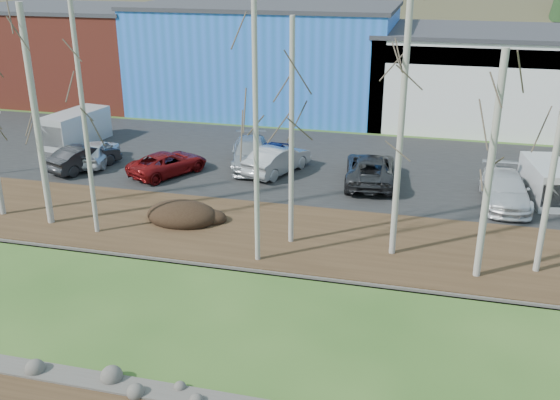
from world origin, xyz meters
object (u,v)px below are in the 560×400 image
(car_4, at_px, (268,157))
(car_5, at_px, (277,160))
(car_6, at_px, (370,169))
(van_grey, at_px, (74,128))
(car_7, at_px, (505,189))
(car_2, at_px, (168,163))
(car_1, at_px, (84,157))
(car_3, at_px, (251,153))
(van_white, at_px, (548,183))
(car_0, at_px, (97,152))

(car_4, xyz_separation_m, car_5, (0.69, -0.38, 0.04))
(car_5, relative_size, car_6, 0.84)
(car_5, xyz_separation_m, van_grey, (-14.51, 2.38, 0.27))
(car_7, bearing_deg, car_4, 167.37)
(car_2, height_order, car_5, car_5)
(car_1, relative_size, car_7, 0.83)
(van_grey, bearing_deg, car_6, 1.12)
(car_5, bearing_deg, van_grey, 11.09)
(car_4, distance_m, car_6, 6.11)
(car_6, height_order, van_grey, van_grey)
(car_5, distance_m, van_grey, 14.70)
(car_3, distance_m, van_white, 16.35)
(car_6, bearing_deg, van_grey, -13.99)
(car_5, relative_size, van_white, 1.06)
(car_5, height_order, van_white, van_white)
(car_0, height_order, car_5, car_5)
(car_0, height_order, car_4, car_4)
(car_4, distance_m, car_7, 13.18)
(car_5, distance_m, car_6, 5.39)
(car_6, xyz_separation_m, van_white, (9.07, -0.35, 0.15))
(car_2, distance_m, car_4, 5.74)
(car_1, bearing_deg, van_grey, -32.34)
(car_4, relative_size, van_grey, 0.86)
(car_0, xyz_separation_m, car_4, (10.25, 1.40, 0.01))
(car_3, distance_m, car_6, 7.30)
(car_3, distance_m, car_5, 1.99)
(car_6, xyz_separation_m, car_7, (6.93, -1.46, -0.02))
(van_white, distance_m, van_grey, 29.12)
(car_1, relative_size, car_4, 1.01)
(car_2, height_order, van_white, van_white)
(car_4, bearing_deg, car_2, -152.81)
(van_white, bearing_deg, car_0, 171.83)
(car_4, distance_m, van_grey, 13.96)
(car_5, distance_m, car_7, 12.44)
(car_7, relative_size, van_grey, 1.05)
(car_0, bearing_deg, car_4, 178.42)
(car_1, distance_m, van_white, 25.62)
(car_6, distance_m, van_grey, 20.07)
(car_1, xyz_separation_m, car_2, (5.13, 0.36, -0.07))
(car_1, height_order, van_grey, van_grey)
(car_1, bearing_deg, car_7, -158.35)
(car_3, bearing_deg, car_1, -178.70)
(car_1, distance_m, car_7, 23.44)
(car_2, distance_m, van_grey, 9.47)
(car_0, distance_m, van_grey, 4.94)
(car_1, relative_size, car_3, 0.81)
(van_grey, bearing_deg, car_2, -16.99)
(car_6, bearing_deg, car_5, -10.32)
(car_1, height_order, car_4, car_4)
(van_white, xyz_separation_m, van_grey, (-28.95, 3.13, 0.12))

